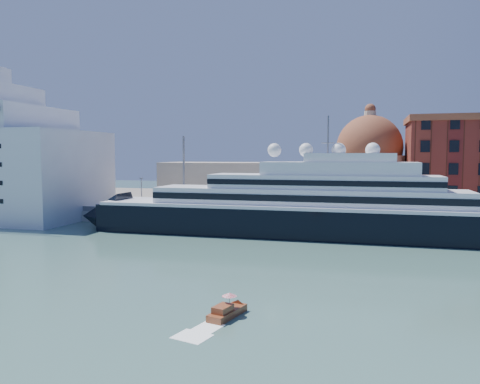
% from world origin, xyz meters
% --- Properties ---
extents(ground, '(400.00, 400.00, 0.00)m').
position_xyz_m(ground, '(0.00, 0.00, 0.00)').
color(ground, '#335951').
rests_on(ground, ground).
extents(quay, '(180.00, 10.00, 2.50)m').
position_xyz_m(quay, '(0.00, 34.00, 1.25)').
color(quay, gray).
rests_on(quay, ground).
extents(land, '(260.00, 72.00, 2.00)m').
position_xyz_m(land, '(0.00, 75.00, 1.00)').
color(land, slate).
rests_on(land, ground).
extents(quay_fence, '(180.00, 0.10, 1.20)m').
position_xyz_m(quay_fence, '(0.00, 29.50, 3.10)').
color(quay_fence, slate).
rests_on(quay_fence, quay).
extents(superyacht, '(92.60, 12.84, 27.67)m').
position_xyz_m(superyacht, '(5.22, 23.00, 4.78)').
color(superyacht, black).
rests_on(superyacht, ground).
extents(service_barge, '(13.40, 7.24, 2.87)m').
position_xyz_m(service_barge, '(-53.43, 20.75, 0.82)').
color(service_barge, white).
rests_on(service_barge, ground).
extents(water_taxi, '(2.96, 5.40, 2.44)m').
position_xyz_m(water_taxi, '(8.32, -26.03, 0.59)').
color(water_taxi, brown).
rests_on(water_taxi, ground).
extents(church, '(66.00, 18.00, 25.50)m').
position_xyz_m(church, '(6.39, 57.72, 10.91)').
color(church, beige).
rests_on(church, land).
extents(lamp_posts, '(120.80, 2.40, 18.00)m').
position_xyz_m(lamp_posts, '(-12.67, 32.27, 9.84)').
color(lamp_posts, slate).
rests_on(lamp_posts, quay).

